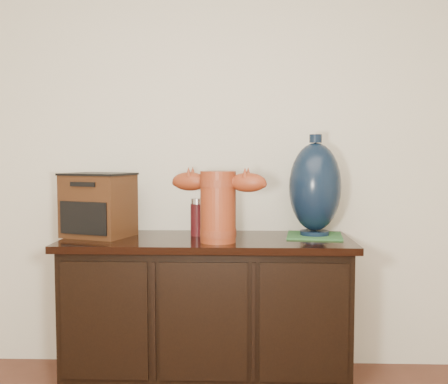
{
  "coord_description": "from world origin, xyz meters",
  "views": [
    {
      "loc": [
        0.18,
        -0.41,
        1.18
      ],
      "look_at": [
        0.09,
        2.18,
        0.99
      ],
      "focal_mm": 42.0,
      "sensor_mm": 36.0,
      "label": 1
    }
  ],
  "objects_px": {
    "spray_can": "(197,217)",
    "sideboard": "(207,309)",
    "terracotta_vessel": "(218,202)",
    "tv_radio": "(98,205)",
    "lamp_base": "(315,187)"
  },
  "relations": [
    {
      "from": "spray_can",
      "to": "sideboard",
      "type": "bearing_deg",
      "value": -53.66
    },
    {
      "from": "terracotta_vessel",
      "to": "sideboard",
      "type": "bearing_deg",
      "value": 135.08
    },
    {
      "from": "sideboard",
      "to": "tv_radio",
      "type": "xyz_separation_m",
      "value": [
        -0.57,
        0.04,
        0.53
      ]
    },
    {
      "from": "terracotta_vessel",
      "to": "lamp_base",
      "type": "relative_size",
      "value": 0.93
    },
    {
      "from": "sideboard",
      "to": "lamp_base",
      "type": "relative_size",
      "value": 2.81
    },
    {
      "from": "lamp_base",
      "to": "spray_can",
      "type": "bearing_deg",
      "value": 179.83
    },
    {
      "from": "spray_can",
      "to": "terracotta_vessel",
      "type": "bearing_deg",
      "value": -58.91
    },
    {
      "from": "sideboard",
      "to": "lamp_base",
      "type": "height_order",
      "value": "lamp_base"
    },
    {
      "from": "sideboard",
      "to": "terracotta_vessel",
      "type": "height_order",
      "value": "terracotta_vessel"
    },
    {
      "from": "terracotta_vessel",
      "to": "spray_can",
      "type": "relative_size",
      "value": 2.48
    },
    {
      "from": "lamp_base",
      "to": "spray_can",
      "type": "distance_m",
      "value": 0.63
    },
    {
      "from": "tv_radio",
      "to": "lamp_base",
      "type": "bearing_deg",
      "value": 21.46
    },
    {
      "from": "tv_radio",
      "to": "spray_can",
      "type": "xyz_separation_m",
      "value": [
        0.51,
        0.04,
        -0.07
      ]
    },
    {
      "from": "lamp_base",
      "to": "spray_can",
      "type": "relative_size",
      "value": 2.66
    },
    {
      "from": "tv_radio",
      "to": "sideboard",
      "type": "bearing_deg",
      "value": 15.54
    }
  ]
}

